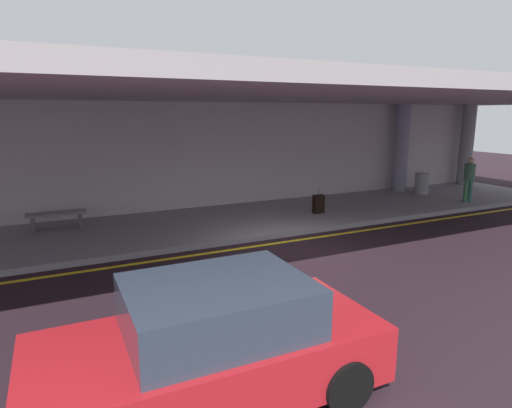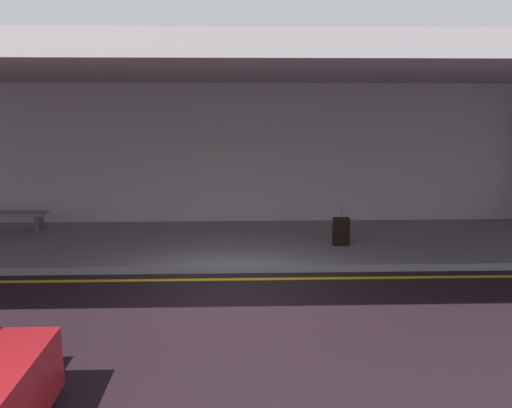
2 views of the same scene
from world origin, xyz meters
name	(u,v)px [view 1 (image 1 of 2)]	position (x,y,z in m)	size (l,w,h in m)	color
ground_plane	(294,249)	(0.00, 0.00, 0.00)	(60.00, 60.00, 0.00)	black
sidewalk	(245,220)	(0.00, 3.10, 0.07)	(26.00, 4.20, 0.15)	gray
lane_stripe_yellow	(283,242)	(0.00, 0.61, 0.00)	(26.00, 0.14, 0.01)	yellow
support_column_left_mid	(401,148)	(8.00, 4.71, 1.97)	(0.61, 0.61, 3.65)	gray
support_column_center	(466,145)	(12.00, 4.71, 1.97)	(0.61, 0.61, 3.65)	gray
ceiling_overhang	(251,94)	(0.00, 2.60, 3.95)	(28.00, 13.20, 0.30)	#9C9596
terminal_back_wall	(219,156)	(0.00, 5.35, 1.90)	(26.00, 0.30, 3.80)	#B8AEB1
car_red	(213,345)	(-3.89, -4.66, 0.71)	(4.10, 1.92, 1.50)	#B01B22
traveler_with_luggage	(469,177)	(8.53, 1.71, 1.11)	(0.38, 0.38, 1.68)	#386D43
suitcase_upright_primary	(319,204)	(2.44, 2.57, 0.46)	(0.36, 0.22, 0.90)	black
bench_metal	(57,217)	(-5.44, 4.18, 0.50)	(1.60, 0.50, 0.48)	slate
trash_bin_steel	(422,183)	(8.31, 3.73, 0.57)	(0.56, 0.56, 0.85)	gray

